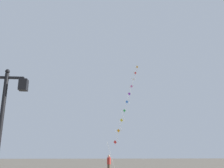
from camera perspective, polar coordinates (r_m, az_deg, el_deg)
twin_lantern_lamp_post at (r=8.94m, az=-24.30°, el=-5.41°), size 1.46×0.28×4.64m
kite_train at (r=30.89m, az=3.42°, el=-4.60°), size 5.43×10.40×14.89m
kite_flyer at (r=22.98m, az=-0.72°, el=-18.32°), size 0.38×0.62×1.71m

